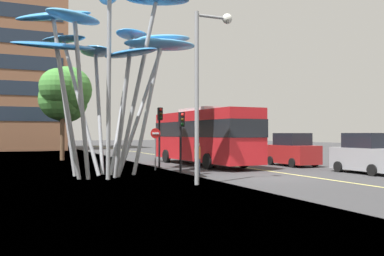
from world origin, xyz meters
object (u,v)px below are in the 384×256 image
leaf_sculpture (113,42)px  car_parked_mid (292,151)px  pedestrian (197,158)px  red_bus (203,134)px  car_parked_near (367,155)px  no_entry_sign (155,142)px  street_lamp (206,73)px  traffic_light_kerb_near (181,129)px  traffic_light_kerb_far (160,124)px

leaf_sculpture → car_parked_mid: bearing=7.4°
pedestrian → leaf_sculpture: bearing=163.0°
red_bus → car_parked_near: (5.63, -8.83, -1.10)m
car_parked_near → pedestrian: car_parked_near is taller
car_parked_mid → pedestrian: 8.71m
red_bus → pedestrian: red_bus is taller
pedestrian → car_parked_near: bearing=-19.4°
leaf_sculpture → no_entry_sign: 6.36m
car_parked_mid → street_lamp: 12.44m
leaf_sculpture → car_parked_mid: (12.39, 1.62, -5.83)m
car_parked_mid → no_entry_sign: (-9.39, 0.47, 0.63)m
leaf_sculpture → traffic_light_kerb_near: 5.76m
traffic_light_kerb_far → car_parked_near: 12.20m
red_bus → car_parked_near: size_ratio=2.95×
red_bus → street_lamp: (-4.46, -9.81, 2.61)m
traffic_light_kerb_near → no_entry_sign: traffic_light_kerb_near is taller
traffic_light_kerb_near → traffic_light_kerb_far: traffic_light_kerb_far is taller
leaf_sculpture → street_lamp: size_ratio=1.40×
red_bus → car_parked_mid: red_bus is taller
leaf_sculpture → car_parked_mid: leaf_sculpture is taller
traffic_light_kerb_near → car_parked_mid: 9.09m
car_parked_near → pedestrian: (-8.65, 3.05, -0.17)m
car_parked_near → leaf_sculpture: bearing=161.4°
street_lamp → traffic_light_kerb_far: bearing=83.1°
no_entry_sign → pedestrian: bearing=-70.7°
car_parked_near → no_entry_sign: no_entry_sign is taller
street_lamp → no_entry_sign: size_ratio=2.98×
car_parked_near → car_parked_mid: same height
red_bus → street_lamp: 11.09m
car_parked_mid → leaf_sculpture: bearing=-172.6°
traffic_light_kerb_near → traffic_light_kerb_far: (0.22, 4.13, 0.34)m
traffic_light_kerb_near → car_parked_near: 10.11m
traffic_light_kerb_near → red_bus: bearing=53.8°
car_parked_near → car_parked_mid: bearing=94.3°
car_parked_mid → no_entry_sign: bearing=177.1°
red_bus → pedestrian: (-3.02, -5.78, -1.27)m
red_bus → traffic_light_kerb_far: red_bus is taller
street_lamp → pedestrian: 5.77m
traffic_light_kerb_near → car_parked_near: traffic_light_kerb_near is taller
traffic_light_kerb_near → traffic_light_kerb_far: bearing=87.0°
traffic_light_kerb_far → pedestrian: (0.34, -5.02, -1.89)m
red_bus → traffic_light_kerb_far: bearing=-167.2°
red_bus → leaf_sculpture: (-7.21, -4.50, 4.73)m
red_bus → street_lamp: street_lamp is taller
red_bus → street_lamp: bearing=-114.4°
street_lamp → pedestrian: street_lamp is taller
car_parked_near → street_lamp: 10.80m
red_bus → leaf_sculpture: size_ratio=1.10×
traffic_light_kerb_far → car_parked_mid: traffic_light_kerb_far is taller
red_bus → car_parked_mid: 6.03m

